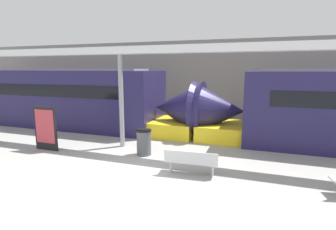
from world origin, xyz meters
TOP-DOWN VIEW (x-y plane):
  - ground_plane at (0.00, 0.00)m, footprint 60.00×60.00m
  - station_wall at (0.00, 10.29)m, footprint 56.00×0.20m
  - train_right at (-7.45, 5.38)m, footprint 17.39×2.93m
  - bench_near at (1.95, 0.75)m, footprint 1.66×0.56m
  - trash_bin at (-0.19, 2.01)m, footprint 0.57×0.57m
  - poster_board at (-4.10, 1.27)m, footprint 1.05×0.07m
  - support_column_near at (-1.50, 2.71)m, footprint 0.19×0.19m
  - canopy_beam at (-1.50, 2.71)m, footprint 28.00×0.60m

SIDE VIEW (x-z plane):
  - ground_plane at x=0.00m, z-range 0.00..0.00m
  - bench_near at x=1.95m, z-range 0.08..0.85m
  - trash_bin at x=-0.19m, z-range 0.00..0.97m
  - poster_board at x=-4.10m, z-range 0.01..1.76m
  - train_right at x=-7.45m, z-range -0.08..3.12m
  - support_column_near at x=-1.50m, z-range 0.00..3.77m
  - station_wall at x=0.00m, z-range 0.00..5.00m
  - canopy_beam at x=-1.50m, z-range 3.77..4.05m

